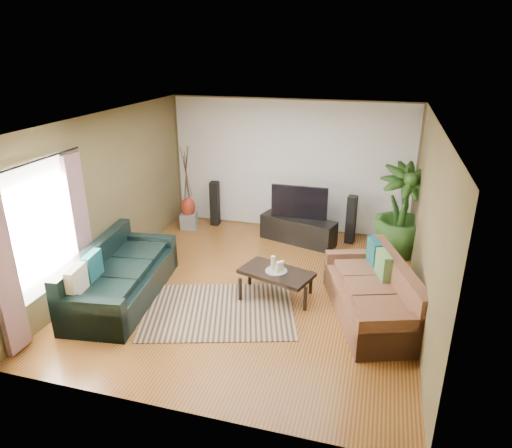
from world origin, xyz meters
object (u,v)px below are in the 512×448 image
(sofa_left, at_px, (122,273))
(pedestal, at_px, (189,221))
(sofa_right, at_px, (371,290))
(speaker_right, at_px, (351,220))
(coffee_table, at_px, (276,284))
(television, at_px, (299,202))
(side_table, at_px, (156,254))
(speaker_left, at_px, (215,203))
(vase, at_px, (188,207))
(tv_stand, at_px, (298,230))
(potted_plant, at_px, (402,211))

(sofa_left, xyz_separation_m, pedestal, (-0.18, 2.94, -0.26))
(sofa_right, relative_size, speaker_right, 2.13)
(coffee_table, bearing_deg, television, 109.82)
(sofa_right, distance_m, side_table, 3.74)
(speaker_left, relative_size, vase, 2.30)
(tv_stand, relative_size, speaker_right, 1.56)
(sofa_right, bearing_deg, television, -166.85)
(side_table, bearing_deg, television, 39.26)
(coffee_table, xyz_separation_m, pedestal, (-2.46, 2.29, -0.06))
(sofa_right, xyz_separation_m, side_table, (-3.69, 0.60, -0.17))
(sofa_left, distance_m, speaker_right, 4.45)
(television, xyz_separation_m, vase, (-2.38, 0.07, -0.35))
(sofa_right, xyz_separation_m, speaker_right, (-0.50, 2.62, 0.06))
(vase, relative_size, side_table, 0.81)
(speaker_right, bearing_deg, side_table, -138.61)
(sofa_left, distance_m, speaker_left, 3.30)
(sofa_right, distance_m, television, 2.84)
(tv_stand, height_order, vase, vase)
(tv_stand, distance_m, television, 0.58)
(potted_plant, bearing_deg, speaker_right, 160.51)
(television, distance_m, potted_plant, 1.91)
(coffee_table, distance_m, speaker_right, 2.63)
(sofa_right, bearing_deg, vase, -141.31)
(tv_stand, relative_size, vase, 3.58)
(potted_plant, distance_m, side_table, 4.48)
(sofa_left, relative_size, vase, 5.54)
(coffee_table, bearing_deg, tv_stand, 109.84)
(sofa_left, xyz_separation_m, coffee_table, (2.27, 0.65, -0.20))
(speaker_left, bearing_deg, coffee_table, -54.01)
(tv_stand, xyz_separation_m, pedestal, (-2.38, 0.09, -0.09))
(speaker_right, distance_m, potted_plant, 1.03)
(tv_stand, bearing_deg, pedestal, -165.64)
(sofa_right, distance_m, tv_stand, 2.81)
(sofa_right, height_order, vase, sofa_right)
(tv_stand, xyz_separation_m, television, (-0.00, 0.02, 0.58))
(potted_plant, relative_size, side_table, 3.34)
(sofa_left, xyz_separation_m, television, (2.20, 2.87, 0.40))
(television, xyz_separation_m, potted_plant, (1.90, -0.09, 0.03))
(speaker_left, xyz_separation_m, potted_plant, (3.81, -0.51, 0.38))
(coffee_table, relative_size, side_table, 2.11)
(television, bearing_deg, vase, 178.21)
(tv_stand, bearing_deg, television, 106.63)
(sofa_right, xyz_separation_m, pedestal, (-3.88, 2.46, -0.26))
(coffee_table, relative_size, speaker_right, 1.13)
(sofa_left, height_order, vase, sofa_left)
(pedestal, bearing_deg, sofa_right, -32.41)
(sofa_left, xyz_separation_m, speaker_left, (0.29, 3.29, 0.06))
(sofa_left, distance_m, sofa_right, 3.73)
(tv_stand, bearing_deg, speaker_right, 30.78)
(speaker_right, bearing_deg, coffee_table, -101.71)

